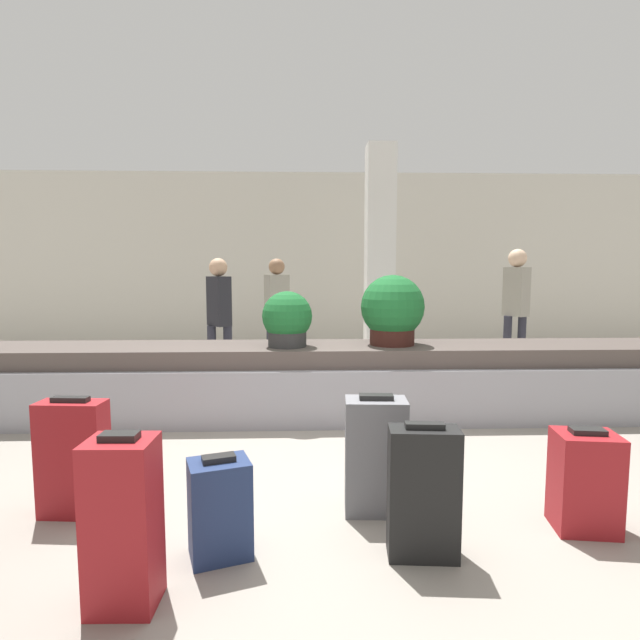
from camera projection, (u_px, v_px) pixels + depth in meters
name	position (u px, v px, depth m)	size (l,w,h in m)	color
ground_plane	(328.00, 483.00, 3.45)	(18.00, 18.00, 0.00)	gray
back_wall	(312.00, 263.00, 9.05)	(18.00, 0.06, 3.20)	beige
carousel	(320.00, 382.00, 5.02)	(8.78, 0.97, 0.72)	gray
pillar	(380.00, 261.00, 7.06)	(0.39, 0.39, 3.20)	silver
suitcase_0	(585.00, 481.00, 2.81)	(0.36, 0.31, 0.59)	maroon
suitcase_1	(423.00, 492.00, 2.54)	(0.37, 0.21, 0.71)	black
suitcase_2	(123.00, 523.00, 2.16)	(0.29, 0.25, 0.78)	maroon
suitcase_4	(73.00, 458.00, 2.97)	(0.40, 0.21, 0.73)	maroon
suitcase_5	(376.00, 455.00, 3.02)	(0.38, 0.26, 0.73)	slate
suitcase_6	(220.00, 508.00, 2.55)	(0.36, 0.31, 0.53)	navy
potted_plant_0	(392.00, 311.00, 4.97)	(0.63, 0.63, 0.70)	#381914
potted_plant_1	(287.00, 320.00, 4.85)	(0.49, 0.49, 0.54)	#2D2D2D
traveler_0	(277.00, 305.00, 7.13)	(0.37, 0.32, 1.63)	#282833
traveler_1	(516.00, 300.00, 6.80)	(0.31, 0.37, 1.75)	#282833
traveler_2	(219.00, 311.00, 6.21)	(0.34, 0.36, 1.61)	#282833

